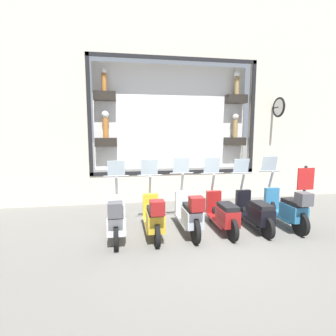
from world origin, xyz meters
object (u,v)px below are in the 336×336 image
Objects in this scene: scooter_white_5 at (116,219)px; scooter_yellow_4 at (154,217)px; scooter_black_1 at (255,212)px; scooter_silver_3 at (190,214)px; scooter_teal_0 at (287,208)px; shop_sign_post at (304,193)px; scooter_red_2 at (223,213)px.

scooter_yellow_4 is at bearing -90.04° from scooter_white_5.
scooter_black_1 is 0.99× the size of scooter_silver_3.
scooter_teal_0 is 2.42m from scooter_silver_3.
scooter_red_2 is at bearing 94.55° from shop_sign_post.
scooter_teal_0 reaches higher than scooter_black_1.
scooter_white_5 reaches higher than shop_sign_post.
scooter_red_2 is at bearing -87.69° from scooter_yellow_4.
scooter_teal_0 is 1.01× the size of scooter_white_5.
scooter_silver_3 is 1.01× the size of scooter_yellow_4.
scooter_red_2 is 1.00× the size of scooter_yellow_4.
scooter_silver_3 is (-0.05, 0.81, 0.06)m from scooter_red_2.
scooter_teal_0 is 1.61m from scooter_red_2.
scooter_white_5 is (0.00, 0.81, 0.00)m from scooter_yellow_4.
scooter_silver_3 reaches higher than scooter_white_5.
scooter_red_2 reaches higher than scooter_white_5.
scooter_white_5 is 1.22× the size of shop_sign_post.
shop_sign_post is (0.24, -4.63, 0.31)m from scooter_white_5.
scooter_silver_3 is at bearing 89.94° from scooter_teal_0.
scooter_white_5 is 4.65m from shop_sign_post.
scooter_teal_0 reaches higher than scooter_red_2.
scooter_white_5 reaches higher than scooter_black_1.
scooter_teal_0 is 4.03m from scooter_white_5.
scooter_black_1 is at bearing -88.92° from scooter_white_5.
shop_sign_post is (0.23, -3.02, 0.29)m from scooter_silver_3.
scooter_black_1 is 1.00× the size of scooter_red_2.
scooter_red_2 reaches higher than scooter_black_1.
scooter_red_2 is 0.81m from scooter_silver_3.
scooter_white_5 is at bearing 89.96° from scooter_yellow_4.
scooter_black_1 is 1.47m from shop_sign_post.
scooter_silver_3 reaches higher than shop_sign_post.
scooter_teal_0 is 1.23× the size of shop_sign_post.
scooter_yellow_4 is 1.00× the size of scooter_white_5.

